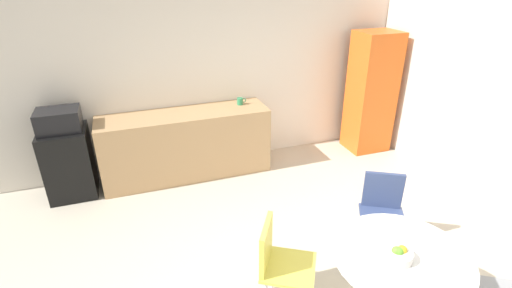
{
  "coord_description": "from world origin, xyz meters",
  "views": [
    {
      "loc": [
        -0.91,
        -1.97,
        2.65
      ],
      "look_at": [
        0.29,
        1.37,
        0.95
      ],
      "focal_mm": 26.38,
      "sensor_mm": 36.0,
      "label": 1
    }
  ],
  "objects_px": {
    "microwave": "(59,120)",
    "chair_navy": "(382,205)",
    "round_table": "(399,270)",
    "fruit_bowl": "(398,254)",
    "mug_white": "(240,101)",
    "locker_cabinet": "(371,93)",
    "chair_yellow": "(277,257)",
    "mini_fridge": "(69,163)"
  },
  "relations": [
    {
      "from": "chair_navy",
      "to": "microwave",
      "type": "bearing_deg",
      "value": 144.04
    },
    {
      "from": "mini_fridge",
      "to": "microwave",
      "type": "bearing_deg",
      "value": 0.0
    },
    {
      "from": "chair_navy",
      "to": "mug_white",
      "type": "height_order",
      "value": "mug_white"
    },
    {
      "from": "chair_yellow",
      "to": "fruit_bowl",
      "type": "relative_size",
      "value": 4.01
    },
    {
      "from": "locker_cabinet",
      "to": "chair_navy",
      "type": "relative_size",
      "value": 2.17
    },
    {
      "from": "chair_navy",
      "to": "mug_white",
      "type": "bearing_deg",
      "value": 108.24
    },
    {
      "from": "chair_yellow",
      "to": "mug_white",
      "type": "xyz_separation_m",
      "value": [
        0.51,
        2.56,
        0.43
      ]
    },
    {
      "from": "microwave",
      "to": "locker_cabinet",
      "type": "relative_size",
      "value": 0.27
    },
    {
      "from": "microwave",
      "to": "chair_yellow",
      "type": "bearing_deg",
      "value": -55.01
    },
    {
      "from": "mini_fridge",
      "to": "locker_cabinet",
      "type": "relative_size",
      "value": 0.48
    },
    {
      "from": "chair_yellow",
      "to": "mug_white",
      "type": "bearing_deg",
      "value": 78.8
    },
    {
      "from": "chair_navy",
      "to": "chair_yellow",
      "type": "height_order",
      "value": "same"
    },
    {
      "from": "microwave",
      "to": "mug_white",
      "type": "bearing_deg",
      "value": 1.92
    },
    {
      "from": "microwave",
      "to": "chair_navy",
      "type": "bearing_deg",
      "value": -35.96
    },
    {
      "from": "chair_navy",
      "to": "chair_yellow",
      "type": "relative_size",
      "value": 1.0
    },
    {
      "from": "microwave",
      "to": "chair_navy",
      "type": "relative_size",
      "value": 0.58
    },
    {
      "from": "microwave",
      "to": "round_table",
      "type": "distance_m",
      "value": 3.92
    },
    {
      "from": "locker_cabinet",
      "to": "round_table",
      "type": "relative_size",
      "value": 1.78
    },
    {
      "from": "microwave",
      "to": "mug_white",
      "type": "distance_m",
      "value": 2.25
    },
    {
      "from": "round_table",
      "to": "chair_navy",
      "type": "height_order",
      "value": "chair_navy"
    },
    {
      "from": "mini_fridge",
      "to": "mug_white",
      "type": "distance_m",
      "value": 2.31
    },
    {
      "from": "mug_white",
      "to": "chair_navy",
      "type": "bearing_deg",
      "value": -71.76
    },
    {
      "from": "mini_fridge",
      "to": "locker_cabinet",
      "type": "distance_m",
      "value": 4.28
    },
    {
      "from": "locker_cabinet",
      "to": "fruit_bowl",
      "type": "height_order",
      "value": "locker_cabinet"
    },
    {
      "from": "fruit_bowl",
      "to": "mini_fridge",
      "type": "bearing_deg",
      "value": 129.42
    },
    {
      "from": "chair_navy",
      "to": "chair_yellow",
      "type": "distance_m",
      "value": 1.29
    },
    {
      "from": "locker_cabinet",
      "to": "chair_yellow",
      "type": "xyz_separation_m",
      "value": [
        -2.51,
        -2.39,
        -0.38
      ]
    },
    {
      "from": "locker_cabinet",
      "to": "fruit_bowl",
      "type": "relative_size",
      "value": 8.72
    },
    {
      "from": "mini_fridge",
      "to": "chair_navy",
      "type": "height_order",
      "value": "mini_fridge"
    },
    {
      "from": "mini_fridge",
      "to": "chair_yellow",
      "type": "relative_size",
      "value": 1.05
    },
    {
      "from": "round_table",
      "to": "fruit_bowl",
      "type": "height_order",
      "value": "fruit_bowl"
    },
    {
      "from": "chair_yellow",
      "to": "fruit_bowl",
      "type": "xyz_separation_m",
      "value": [
        0.72,
        -0.51,
        0.24
      ]
    },
    {
      "from": "chair_navy",
      "to": "fruit_bowl",
      "type": "distance_m",
      "value": 1.01
    },
    {
      "from": "chair_navy",
      "to": "locker_cabinet",
      "type": "bearing_deg",
      "value": 58.46
    },
    {
      "from": "round_table",
      "to": "fruit_bowl",
      "type": "distance_m",
      "value": 0.21
    },
    {
      "from": "locker_cabinet",
      "to": "chair_navy",
      "type": "bearing_deg",
      "value": -121.54
    },
    {
      "from": "mini_fridge",
      "to": "round_table",
      "type": "relative_size",
      "value": 0.86
    },
    {
      "from": "microwave",
      "to": "locker_cabinet",
      "type": "height_order",
      "value": "locker_cabinet"
    },
    {
      "from": "round_table",
      "to": "fruit_bowl",
      "type": "relative_size",
      "value": 4.89
    },
    {
      "from": "round_table",
      "to": "mug_white",
      "type": "xyz_separation_m",
      "value": [
        -0.28,
        3.04,
        0.38
      ]
    },
    {
      "from": "round_table",
      "to": "mug_white",
      "type": "relative_size",
      "value": 7.84
    },
    {
      "from": "round_table",
      "to": "mug_white",
      "type": "bearing_deg",
      "value": 95.27
    }
  ]
}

